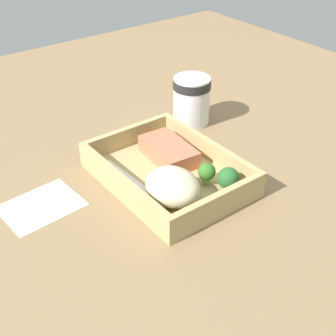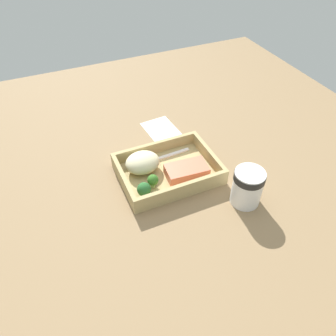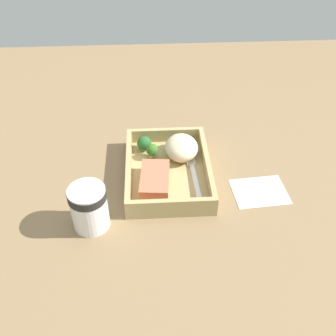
# 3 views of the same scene
# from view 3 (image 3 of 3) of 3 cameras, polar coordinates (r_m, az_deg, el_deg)

# --- Properties ---
(ground_plane) EXTENTS (1.60, 1.60, 0.02)m
(ground_plane) POSITION_cam_3_polar(r_m,az_deg,el_deg) (0.99, 0.00, -1.62)
(ground_plane) COLOR olive
(takeout_tray) EXTENTS (0.28, 0.20, 0.01)m
(takeout_tray) POSITION_cam_3_polar(r_m,az_deg,el_deg) (0.98, 0.00, -0.93)
(takeout_tray) COLOR tan
(takeout_tray) RESTS_ON ground_plane
(tray_rim) EXTENTS (0.28, 0.20, 0.04)m
(tray_rim) POSITION_cam_3_polar(r_m,az_deg,el_deg) (0.96, 0.00, 0.17)
(tray_rim) COLOR tan
(tray_rim) RESTS_ON takeout_tray
(salmon_fillet) EXTENTS (0.12, 0.08, 0.03)m
(salmon_fillet) POSITION_cam_3_polar(r_m,az_deg,el_deg) (0.93, -1.93, -1.76)
(salmon_fillet) COLOR #DA6C4D
(salmon_fillet) RESTS_ON takeout_tray
(mashed_potatoes) EXTENTS (0.10, 0.08, 0.06)m
(mashed_potatoes) POSITION_cam_3_polar(r_m,az_deg,el_deg) (1.01, 1.96, 2.97)
(mashed_potatoes) COLOR beige
(mashed_potatoes) RESTS_ON takeout_tray
(broccoli_floret_1) EXTENTS (0.03, 0.03, 0.04)m
(broccoli_floret_1) POSITION_cam_3_polar(r_m,az_deg,el_deg) (1.01, -2.34, 2.61)
(broccoli_floret_1) COLOR #85AE62
(broccoli_floret_1) RESTS_ON takeout_tray
(broccoli_floret_2) EXTENTS (0.04, 0.04, 0.04)m
(broccoli_floret_2) POSITION_cam_3_polar(r_m,az_deg,el_deg) (1.03, -3.48, 3.58)
(broccoli_floret_2) COLOR #80A267
(broccoli_floret_2) RESTS_ON takeout_tray
(fork) EXTENTS (0.16, 0.02, 0.00)m
(fork) POSITION_cam_3_polar(r_m,az_deg,el_deg) (0.97, 3.75, -0.82)
(fork) COLOR white
(fork) RESTS_ON takeout_tray
(paper_cup) EXTENTS (0.08, 0.08, 0.10)m
(paper_cup) POSITION_cam_3_polar(r_m,az_deg,el_deg) (0.85, -11.42, -5.39)
(paper_cup) COLOR white
(paper_cup) RESTS_ON ground_plane
(receipt_slip) EXTENTS (0.11, 0.13, 0.00)m
(receipt_slip) POSITION_cam_3_polar(r_m,az_deg,el_deg) (0.97, 13.15, -3.33)
(receipt_slip) COLOR white
(receipt_slip) RESTS_ON ground_plane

